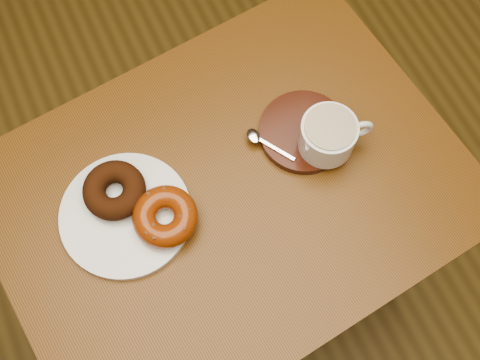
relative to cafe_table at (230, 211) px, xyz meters
name	(u,v)px	position (x,y,z in m)	size (l,w,h in m)	color
cafe_table	(230,211)	(0.00, 0.00, 0.00)	(0.82, 0.66, 0.72)	brown
donut_plate	(126,215)	(-0.17, 0.03, 0.12)	(0.21, 0.21, 0.01)	silver
donut_cinnamon	(114,190)	(-0.17, 0.06, 0.15)	(0.10, 0.10, 0.04)	#36190A
donut_caramel	(165,217)	(-0.11, -0.01, 0.15)	(0.14, 0.14, 0.04)	#83350E
saucer	(304,132)	(0.16, 0.04, 0.12)	(0.15, 0.15, 0.02)	#331107
coffee_cup	(329,135)	(0.18, 0.00, 0.16)	(0.12, 0.09, 0.07)	silver
teaspoon	(258,138)	(0.08, 0.06, 0.13)	(0.06, 0.08, 0.01)	silver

